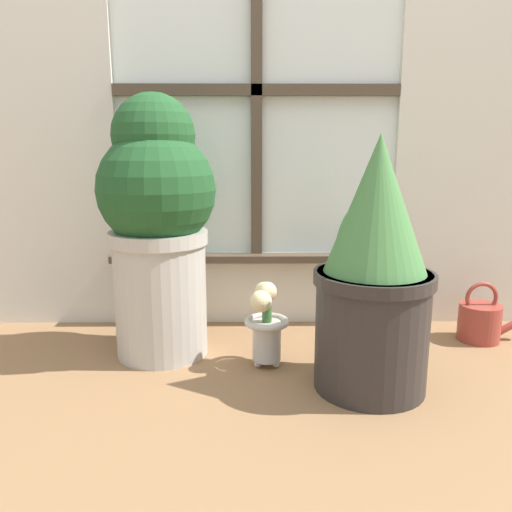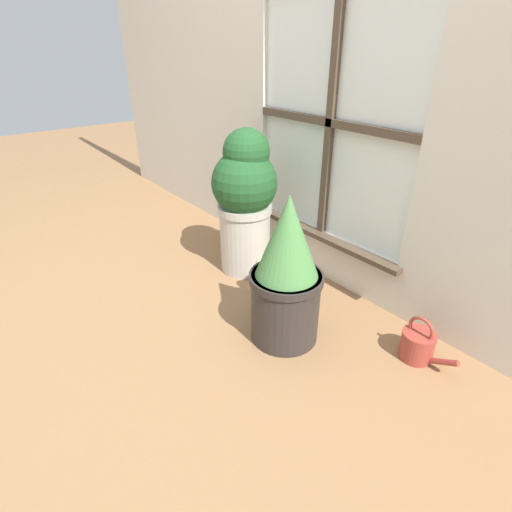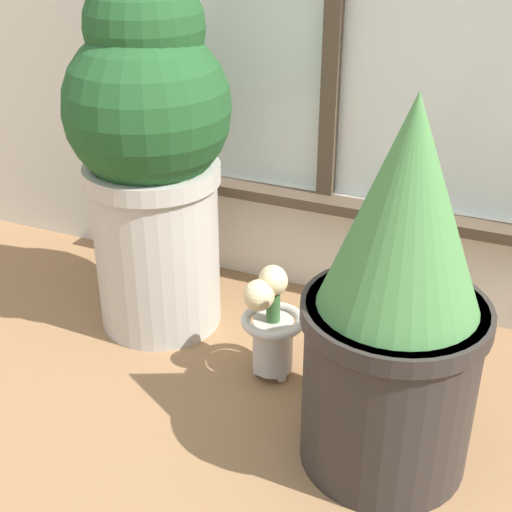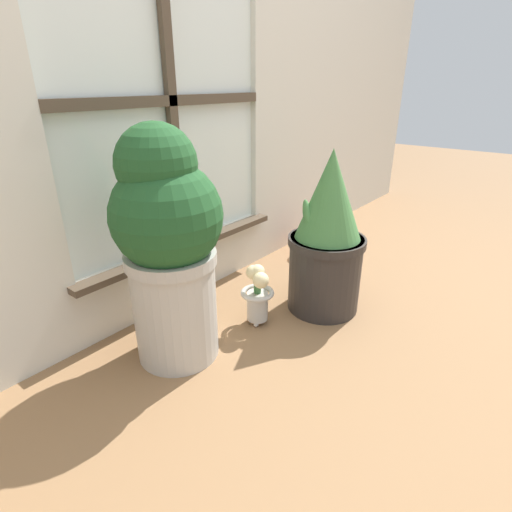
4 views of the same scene
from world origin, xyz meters
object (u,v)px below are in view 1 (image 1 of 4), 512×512
(watering_can, at_px, (480,321))
(potted_plant_left, at_px, (158,218))
(potted_plant_right, at_px, (374,274))
(flower_vase, at_px, (266,322))

(watering_can, bearing_deg, potted_plant_left, -174.95)
(potted_plant_left, xyz_separation_m, potted_plant_right, (0.56, -0.23, -0.11))
(potted_plant_right, relative_size, flower_vase, 2.61)
(potted_plant_left, relative_size, watering_can, 3.24)
(potted_plant_left, xyz_separation_m, watering_can, (0.98, 0.09, -0.34))
(potted_plant_right, xyz_separation_m, flower_vase, (-0.26, 0.13, -0.17))
(potted_plant_right, height_order, watering_can, potted_plant_right)
(flower_vase, xyz_separation_m, watering_can, (0.68, 0.19, -0.07))
(potted_plant_left, height_order, watering_can, potted_plant_left)
(potted_plant_left, height_order, potted_plant_right, potted_plant_left)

